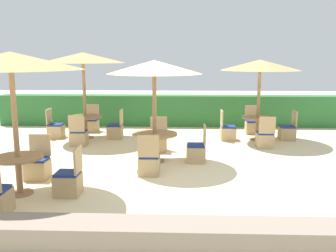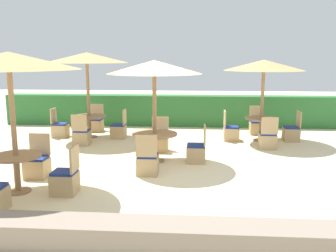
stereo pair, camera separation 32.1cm
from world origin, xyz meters
name	(u,v)px [view 2 (the right image)]	position (x,y,z in m)	size (l,w,h in m)	color
ground_plane	(166,169)	(0.00, 0.00, 0.00)	(40.00, 40.00, 0.00)	beige
hedge_row	(178,110)	(0.00, 5.57, 0.57)	(13.00, 0.70, 1.14)	#2D6B33
stone_border	(145,236)	(0.00, -3.70, 0.19)	(10.00, 0.56, 0.38)	gray
parasol_back_left	(87,58)	(-2.73, 3.24, 2.52)	(2.59, 2.59, 2.70)	#93704C
round_table_back_left	(89,120)	(-2.73, 3.24, 0.56)	(1.08, 1.08, 0.70)	#93704C
patio_chair_back_left_west	(60,129)	(-3.71, 3.25, 0.26)	(0.46, 0.46, 0.93)	tan
patio_chair_back_left_east	(119,130)	(-1.77, 3.21, 0.26)	(0.46, 0.46, 0.93)	tan
patio_chair_back_left_north	(96,124)	(-2.79, 4.25, 0.26)	(0.46, 0.46, 0.93)	tan
patio_chair_back_left_south	(82,136)	(-2.67, 2.21, 0.26)	(0.46, 0.46, 0.93)	tan
parasol_back_right	(264,66)	(2.69, 3.16, 2.30)	(2.41, 2.41, 2.48)	#93704C
round_table_back_right	(261,123)	(2.69, 3.16, 0.55)	(1.00, 1.00, 0.72)	#93704C
patio_chair_back_right_south	(268,139)	(2.72, 2.15, 0.26)	(0.46, 0.46, 0.93)	tan
patio_chair_back_right_east	(292,133)	(3.64, 3.19, 0.26)	(0.46, 0.46, 0.93)	tan
patio_chair_back_right_north	(257,126)	(2.73, 4.16, 0.26)	(0.46, 0.46, 0.93)	tan
patio_chair_back_right_west	(231,132)	(1.77, 3.12, 0.26)	(0.46, 0.46, 0.93)	tan
parasol_front_left	(8,61)	(-2.73, -1.72, 2.49)	(2.61, 2.61, 2.66)	#93704C
round_table_front_left	(16,164)	(-2.73, -1.72, 0.55)	(0.94, 0.94, 0.73)	#93704C
patio_chair_front_left_east	(66,180)	(-1.78, -1.74, 0.26)	(0.46, 0.46, 0.93)	tan
patio_chair_front_left_north	(37,165)	(-2.73, -0.80, 0.26)	(0.46, 0.46, 0.93)	tan
parasol_center	(154,68)	(-0.33, 0.61, 2.31)	(2.28, 2.28, 2.49)	#93704C
round_table_center	(155,139)	(-0.33, 0.61, 0.57)	(1.12, 1.12, 0.72)	#93704C
patio_chair_center_south	(148,163)	(-0.37, -0.45, 0.26)	(0.46, 0.46, 0.93)	tan
patio_chair_center_north	(160,142)	(-0.30, 1.62, 0.26)	(0.46, 0.46, 0.93)	tan
patio_chair_center_east	(197,152)	(0.71, 0.60, 0.26)	(0.46, 0.46, 0.93)	tan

